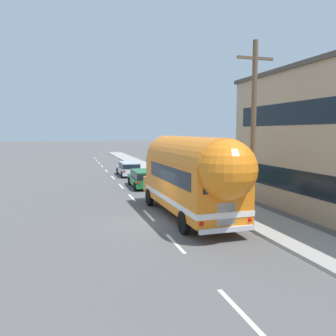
{
  "coord_description": "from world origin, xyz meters",
  "views": [
    {
      "loc": [
        -3.87,
        -15.52,
        4.36
      ],
      "look_at": [
        1.54,
        3.22,
        2.28
      ],
      "focal_mm": 36.43,
      "sensor_mm": 36.0,
      "label": 1
    }
  ],
  "objects_px": {
    "painted_bus": "(192,174)",
    "car_second": "(129,168)",
    "car_lead": "(143,177)",
    "utility_pole": "(253,130)"
  },
  "relations": [
    {
      "from": "car_lead",
      "to": "utility_pole",
      "type": "bearing_deg",
      "value": -76.55
    },
    {
      "from": "painted_bus",
      "to": "car_lead",
      "type": "height_order",
      "value": "painted_bus"
    },
    {
      "from": "utility_pole",
      "to": "car_lead",
      "type": "relative_size",
      "value": 1.89
    },
    {
      "from": "painted_bus",
      "to": "car_lead",
      "type": "relative_size",
      "value": 2.34
    },
    {
      "from": "utility_pole",
      "to": "car_lead",
      "type": "distance_m",
      "value": 12.52
    },
    {
      "from": "car_lead",
      "to": "car_second",
      "type": "height_order",
      "value": "same"
    },
    {
      "from": "painted_bus",
      "to": "car_second",
      "type": "xyz_separation_m",
      "value": [
        -0.17,
        17.77,
        -1.52
      ]
    },
    {
      "from": "utility_pole",
      "to": "car_second",
      "type": "xyz_separation_m",
      "value": [
        -2.7,
        19.06,
        -3.64
      ]
    },
    {
      "from": "car_lead",
      "to": "car_second",
      "type": "distance_m",
      "value": 7.4
    },
    {
      "from": "painted_bus",
      "to": "car_second",
      "type": "height_order",
      "value": "painted_bus"
    }
  ]
}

